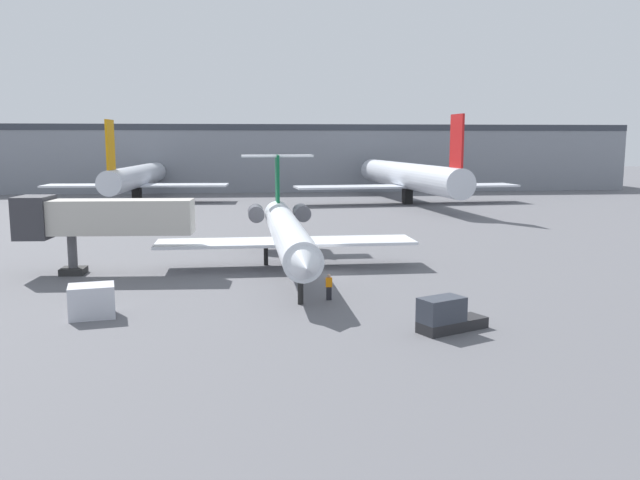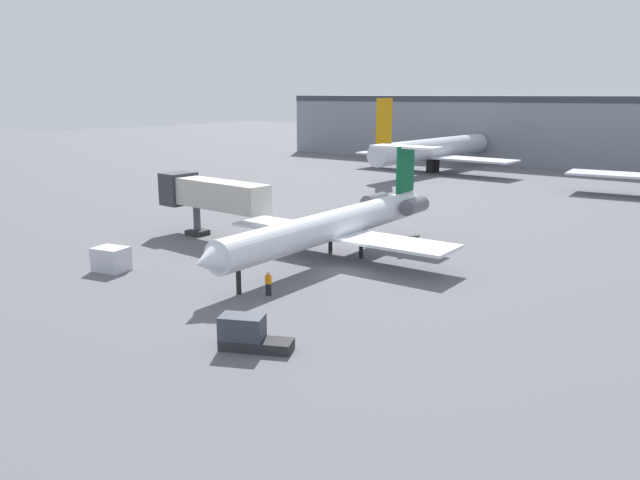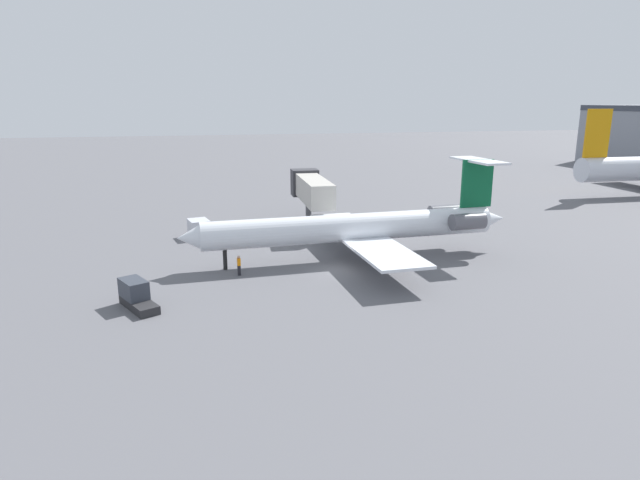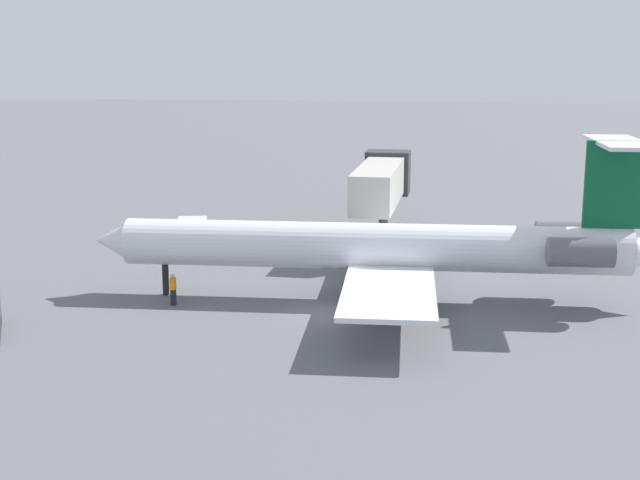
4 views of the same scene
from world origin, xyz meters
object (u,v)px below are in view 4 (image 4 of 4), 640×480
Objects in this scene: ground_crew_marshaller at (173,289)px; regional_jet at (392,245)px; jet_bridge at (382,182)px; cargo_container_uld at (192,233)px.

regional_jet is at bearing 100.68° from ground_crew_marshaller.
jet_bridge is 7.79× the size of ground_crew_marshaller.
ground_crew_marshaller is 0.58× the size of cargo_container_uld.
regional_jet is 18.72m from cargo_container_uld.
ground_crew_marshaller is at bearing -30.92° from jet_bridge.
ground_crew_marshaller is at bearing -79.32° from regional_jet.
cargo_container_uld is at bearing -78.09° from jet_bridge.
cargo_container_uld is (2.72, -12.87, -3.35)m from jet_bridge.
cargo_container_uld reaches higher than ground_crew_marshaller.
jet_bridge is at bearing -174.62° from regional_jet.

